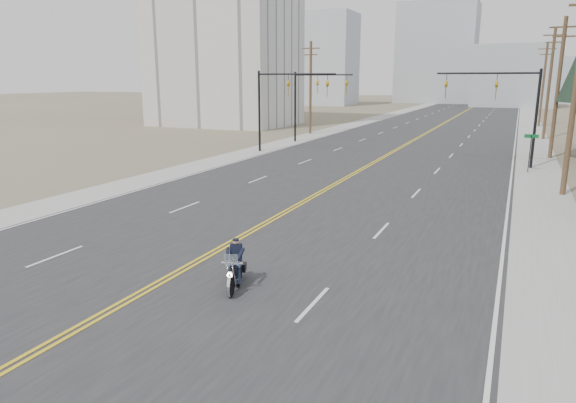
% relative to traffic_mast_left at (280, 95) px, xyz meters
% --- Properties ---
extents(ground_plane, '(400.00, 400.00, 0.00)m').
position_rel_traffic_mast_left_xyz_m(ground_plane, '(8.98, -32.00, -4.94)').
color(ground_plane, '#776D56').
rests_on(ground_plane, ground).
extents(road, '(20.00, 200.00, 0.01)m').
position_rel_traffic_mast_left_xyz_m(road, '(8.98, 38.00, -4.93)').
color(road, '#303033').
rests_on(road, ground).
extents(sidewalk_left, '(3.00, 200.00, 0.01)m').
position_rel_traffic_mast_left_xyz_m(sidewalk_left, '(-2.52, 38.00, -4.93)').
color(sidewalk_left, '#A5A5A0').
rests_on(sidewalk_left, ground).
extents(sidewalk_right, '(3.00, 200.00, 0.01)m').
position_rel_traffic_mast_left_xyz_m(sidewalk_right, '(20.48, 38.00, -4.93)').
color(sidewalk_right, '#A5A5A0').
rests_on(sidewalk_right, ground).
extents(traffic_mast_left, '(7.10, 0.26, 7.00)m').
position_rel_traffic_mast_left_xyz_m(traffic_mast_left, '(0.00, 0.00, 0.00)').
color(traffic_mast_left, black).
rests_on(traffic_mast_left, ground).
extents(traffic_mast_right, '(7.10, 0.26, 7.00)m').
position_rel_traffic_mast_left_xyz_m(traffic_mast_right, '(17.95, 0.00, 0.00)').
color(traffic_mast_right, black).
rests_on(traffic_mast_right, ground).
extents(traffic_mast_far, '(6.10, 0.26, 7.00)m').
position_rel_traffic_mast_left_xyz_m(traffic_mast_far, '(-0.33, 8.00, -0.06)').
color(traffic_mast_far, black).
rests_on(traffic_mast_far, ground).
extents(street_sign, '(0.90, 0.06, 2.62)m').
position_rel_traffic_mast_left_xyz_m(street_sign, '(19.78, -2.00, -3.13)').
color(street_sign, black).
rests_on(street_sign, ground).
extents(utility_pole_b, '(2.20, 0.30, 11.50)m').
position_rel_traffic_mast_left_xyz_m(utility_pole_b, '(21.48, -9.00, 1.05)').
color(utility_pole_b, brown).
rests_on(utility_pole_b, ground).
extents(utility_pole_c, '(2.20, 0.30, 11.00)m').
position_rel_traffic_mast_left_xyz_m(utility_pole_c, '(21.48, 6.00, 0.79)').
color(utility_pole_c, brown).
rests_on(utility_pole_c, ground).
extents(utility_pole_d, '(2.20, 0.30, 11.50)m').
position_rel_traffic_mast_left_xyz_m(utility_pole_d, '(21.48, 21.00, 1.05)').
color(utility_pole_d, brown).
rests_on(utility_pole_d, ground).
extents(utility_pole_e, '(2.20, 0.30, 11.00)m').
position_rel_traffic_mast_left_xyz_m(utility_pole_e, '(21.48, 38.00, 0.79)').
color(utility_pole_e, brown).
rests_on(utility_pole_e, ground).
extents(utility_pole_left, '(2.20, 0.30, 10.50)m').
position_rel_traffic_mast_left_xyz_m(utility_pole_left, '(-3.52, 16.00, 0.54)').
color(utility_pole_left, brown).
rests_on(utility_pole_left, ground).
extents(apartment_block, '(18.00, 14.00, 30.00)m').
position_rel_traffic_mast_left_xyz_m(apartment_block, '(-19.02, 23.00, 10.06)').
color(apartment_block, silver).
rests_on(apartment_block, ground).
extents(haze_bldg_a, '(14.00, 12.00, 22.00)m').
position_rel_traffic_mast_left_xyz_m(haze_bldg_a, '(-26.02, 83.00, 6.06)').
color(haze_bldg_a, '#B7BCC6').
rests_on(haze_bldg_a, ground).
extents(haze_bldg_b, '(18.00, 14.00, 14.00)m').
position_rel_traffic_mast_left_xyz_m(haze_bldg_b, '(16.98, 93.00, 2.06)').
color(haze_bldg_b, '#ADB2B7').
rests_on(haze_bldg_b, ground).
extents(haze_bldg_d, '(20.00, 15.00, 26.00)m').
position_rel_traffic_mast_left_xyz_m(haze_bldg_d, '(-3.02, 108.00, 8.06)').
color(haze_bldg_d, '#ADB2B7').
rests_on(haze_bldg_d, ground).
extents(haze_bldg_f, '(12.00, 12.00, 16.00)m').
position_rel_traffic_mast_left_xyz_m(haze_bldg_f, '(-41.02, 98.00, 3.06)').
color(haze_bldg_f, '#ADB2B7').
rests_on(haze_bldg_f, ground).
extents(motorcyclist, '(1.42, 2.11, 1.52)m').
position_rel_traffic_mast_left_xyz_m(motorcyclist, '(11.32, -27.80, -4.18)').
color(motorcyclist, black).
rests_on(motorcyclist, ground).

